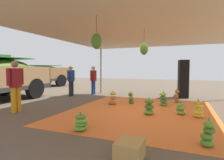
# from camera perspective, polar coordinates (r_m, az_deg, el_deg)

# --- Properties ---
(ground_plane) EXTENTS (40.00, 40.00, 0.00)m
(ground_plane) POSITION_cam_1_polar(r_m,az_deg,el_deg) (7.68, -13.72, -7.66)
(ground_plane) COLOR brown
(tarp_orange) EXTENTS (5.54, 4.81, 0.01)m
(tarp_orange) POSITION_cam_1_polar(r_m,az_deg,el_deg) (6.45, 8.88, -9.69)
(tarp_orange) COLOR orange
(tarp_orange) RESTS_ON ground
(tent_canopy) EXTENTS (8.00, 7.00, 2.75)m
(tent_canopy) POSITION_cam_1_polar(r_m,az_deg,el_deg) (6.36, 9.85, 14.31)
(tent_canopy) COLOR #9EA0A5
(tent_canopy) RESTS_ON ground
(banana_bunch_0) EXTENTS (0.41, 0.39, 0.41)m
(banana_bunch_0) POSITION_cam_1_polar(r_m,az_deg,el_deg) (6.30, 20.82, -8.60)
(banana_bunch_0) COLOR #75A83D
(banana_bunch_0) RESTS_ON tarp_orange
(banana_bunch_1) EXTENTS (0.35, 0.32, 0.50)m
(banana_bunch_1) POSITION_cam_1_polar(r_m,az_deg,el_deg) (7.69, 6.04, -5.86)
(banana_bunch_1) COLOR #477523
(banana_bunch_1) RESTS_ON tarp_orange
(banana_bunch_2) EXTENTS (0.45, 0.41, 0.56)m
(banana_bunch_2) POSITION_cam_1_polar(r_m,az_deg,el_deg) (6.09, 25.57, -8.42)
(banana_bunch_2) COLOR gold
(banana_bunch_2) RESTS_ON tarp_orange
(banana_bunch_3) EXTENTS (0.45, 0.45, 0.56)m
(banana_bunch_3) POSITION_cam_1_polar(r_m,az_deg,el_deg) (5.95, 11.57, -8.42)
(banana_bunch_3) COLOR #75A83D
(banana_bunch_3) RESTS_ON tarp_orange
(banana_bunch_4) EXTENTS (0.34, 0.33, 0.55)m
(banana_bunch_4) POSITION_cam_1_polar(r_m,az_deg,el_deg) (3.98, 28.01, -14.93)
(banana_bunch_4) COLOR #518428
(banana_bunch_4) RESTS_ON tarp_orange
(banana_bunch_5) EXTENTS (0.44, 0.45, 0.57)m
(banana_bunch_5) POSITION_cam_1_polar(r_m,az_deg,el_deg) (7.50, 0.26, -5.93)
(banana_bunch_5) COLOR #996628
(banana_bunch_5) RESTS_ON tarp_orange
(banana_bunch_6) EXTENTS (0.37, 0.39, 0.57)m
(banana_bunch_6) POSITION_cam_1_polar(r_m,az_deg,el_deg) (7.53, 15.90, -6.02)
(banana_bunch_6) COLOR #518428
(banana_bunch_6) RESTS_ON tarp_orange
(banana_bunch_7) EXTENTS (0.32, 0.34, 0.60)m
(banana_bunch_7) POSITION_cam_1_polar(r_m,az_deg,el_deg) (8.38, 19.73, -4.96)
(banana_bunch_7) COLOR #996628
(banana_bunch_7) RESTS_ON tarp_orange
(banana_bunch_8) EXTENTS (0.47, 0.44, 0.44)m
(banana_bunch_8) POSITION_cam_1_polar(r_m,az_deg,el_deg) (4.48, -9.78, -13.18)
(banana_bunch_8) COLOR #6B9E38
(banana_bunch_8) RESTS_ON tarp_orange
(cargo_truck_far) EXTENTS (7.47, 4.01, 2.40)m
(cargo_truck_far) POSITION_cam_1_polar(r_m,az_deg,el_deg) (15.25, -26.46, 2.10)
(cargo_truck_far) COLOR #2D2D2D
(cargo_truck_far) RESTS_ON ground
(worker_0) EXTENTS (0.61, 0.37, 1.65)m
(worker_0) POSITION_cam_1_polar(r_m,az_deg,el_deg) (9.99, -12.80, 0.50)
(worker_0) COLOR #26262D
(worker_0) RESTS_ON ground
(worker_1) EXTENTS (0.64, 0.39, 1.75)m
(worker_1) POSITION_cam_1_polar(r_m,az_deg,el_deg) (6.93, -28.19, -0.63)
(worker_1) COLOR orange
(worker_1) RESTS_ON ground
(worker_2) EXTENTS (0.60, 0.37, 1.64)m
(worker_2) POSITION_cam_1_polar(r_m,az_deg,el_deg) (10.44, -5.90, 0.64)
(worker_2) COLOR navy
(worker_2) RESTS_ON ground
(speaker_stack) EXTENTS (0.64, 0.57, 1.93)m
(speaker_stack) POSITION_cam_1_polar(r_m,az_deg,el_deg) (9.93, 21.58, 0.32)
(speaker_stack) COLOR black
(speaker_stack) RESTS_ON ground
(crate_0) EXTENTS (0.50, 0.43, 0.30)m
(crate_0) POSITION_cam_1_polar(r_m,az_deg,el_deg) (3.17, 5.65, -21.09)
(crate_0) COLOR #B78947
(crate_0) RESTS_ON ground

